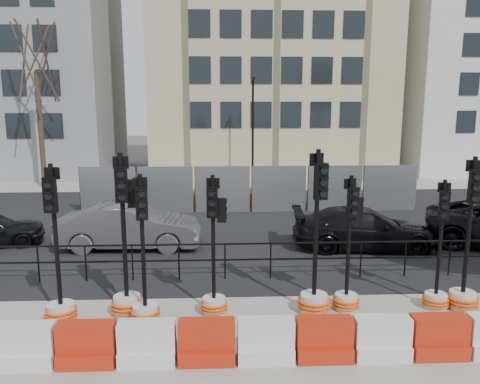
{
  "coord_description": "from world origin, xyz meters",
  "views": [
    {
      "loc": [
        -1.33,
        -10.48,
        4.54
      ],
      "look_at": [
        -0.73,
        3.0,
        2.01
      ],
      "focal_mm": 35.0,
      "sensor_mm": 36.0,
      "label": 1
    }
  ],
  "objects_px": {
    "traffic_signal_d": "(214,282)",
    "traffic_signal_h": "(464,279)",
    "car_c": "(364,229)",
    "traffic_signal_a": "(59,291)"
  },
  "relations": [
    {
      "from": "traffic_signal_d",
      "to": "car_c",
      "type": "bearing_deg",
      "value": 49.86
    },
    {
      "from": "car_c",
      "to": "traffic_signal_d",
      "type": "bearing_deg",
      "value": 138.63
    },
    {
      "from": "traffic_signal_d",
      "to": "traffic_signal_h",
      "type": "bearing_deg",
      "value": 5.62
    },
    {
      "from": "traffic_signal_h",
      "to": "car_c",
      "type": "relative_size",
      "value": 0.74
    },
    {
      "from": "traffic_signal_a",
      "to": "traffic_signal_h",
      "type": "relative_size",
      "value": 0.98
    },
    {
      "from": "traffic_signal_h",
      "to": "traffic_signal_a",
      "type": "bearing_deg",
      "value": -168.5
    },
    {
      "from": "traffic_signal_a",
      "to": "traffic_signal_d",
      "type": "xyz_separation_m",
      "value": [
        3.24,
        0.26,
        0.04
      ]
    },
    {
      "from": "traffic_signal_a",
      "to": "car_c",
      "type": "height_order",
      "value": "traffic_signal_a"
    },
    {
      "from": "traffic_signal_a",
      "to": "car_c",
      "type": "relative_size",
      "value": 0.73
    },
    {
      "from": "traffic_signal_h",
      "to": "car_c",
      "type": "xyz_separation_m",
      "value": [
        -0.85,
        4.58,
        -0.06
      ]
    }
  ]
}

